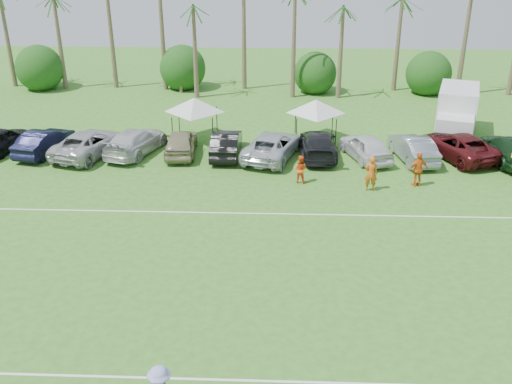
{
  "coord_description": "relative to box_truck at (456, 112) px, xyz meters",
  "views": [
    {
      "loc": [
        2.71,
        -12.16,
        13.18
      ],
      "look_at": [
        1.72,
        13.16,
        1.6
      ],
      "focal_mm": 40.0,
      "sensor_mm": 36.0,
      "label": 1
    }
  ],
  "objects": [
    {
      "name": "sideline_player_a",
      "position": [
        -7.18,
        -9.43,
        -0.79
      ],
      "size": [
        0.74,
        0.5,
        2.01
      ],
      "primitive_type": "imported",
      "rotation": [
        0.0,
        0.0,
        3.12
      ],
      "color": "#D15C17",
      "rests_on": "ground"
    },
    {
      "name": "parked_car_7",
      "position": [
        -9.76,
        -4.11,
        -0.98
      ],
      "size": [
        2.34,
        5.62,
        1.62
      ],
      "primitive_type": "imported",
      "rotation": [
        0.0,
        0.0,
        3.13
      ],
      "color": "black",
      "rests_on": "ground"
    },
    {
      "name": "parked_car_11",
      "position": [
        2.06,
        -4.64,
        -0.98
      ],
      "size": [
        2.55,
        5.7,
        1.62
      ],
      "primitive_type": "imported",
      "rotation": [
        0.0,
        0.0,
        3.19
      ],
      "color": "#133317",
      "rests_on": "ground"
    },
    {
      "name": "parked_car_2",
      "position": [
        -24.54,
        -4.59,
        -0.98
      ],
      "size": [
        4.16,
        6.35,
        1.62
      ],
      "primitive_type": "imported",
      "rotation": [
        0.0,
        0.0,
        2.87
      ],
      "color": "#ACACAD",
      "rests_on": "ground"
    },
    {
      "name": "parked_car_10",
      "position": [
        -0.9,
        -4.08,
        -0.98
      ],
      "size": [
        4.66,
        6.43,
        1.62
      ],
      "primitive_type": "imported",
      "rotation": [
        0.0,
        0.0,
        3.52
      ],
      "color": "#4F1113",
      "rests_on": "ground"
    },
    {
      "name": "parked_car_8",
      "position": [
        -6.81,
        -4.55,
        -0.98
      ],
      "size": [
        3.31,
        5.13,
        1.62
      ],
      "primitive_type": "imported",
      "rotation": [
        0.0,
        0.0,
        3.46
      ],
      "color": "silver",
      "rests_on": "ground"
    },
    {
      "name": "sideline_player_b",
      "position": [
        -11.06,
        -8.48,
        -0.98
      ],
      "size": [
        0.95,
        0.84,
        1.64
      ],
      "primitive_type": "imported",
      "rotation": [
        0.0,
        0.0,
        2.82
      ],
      "color": "#FC571C",
      "rests_on": "ground"
    },
    {
      "name": "parked_car_5",
      "position": [
        -15.67,
        -4.29,
        -0.98
      ],
      "size": [
        1.75,
        4.94,
        1.62
      ],
      "primitive_type": "imported",
      "rotation": [
        0.0,
        0.0,
        3.14
      ],
      "color": "black",
      "rests_on": "ground"
    },
    {
      "name": "field_lines",
      "position": [
        -15.12,
        -18.6,
        -1.79
      ],
      "size": [
        80.0,
        12.1,
        0.01
      ],
      "color": "white",
      "rests_on": "ground"
    },
    {
      "name": "parked_car_4",
      "position": [
        -18.63,
        -4.19,
        -0.98
      ],
      "size": [
        2.23,
        4.88,
        1.62
      ],
      "primitive_type": "imported",
      "rotation": [
        0.0,
        0.0,
        3.21
      ],
      "color": "tan",
      "rests_on": "ground"
    },
    {
      "name": "parked_car_1",
      "position": [
        -27.49,
        -4.38,
        -0.98
      ],
      "size": [
        2.71,
        5.18,
        1.62
      ],
      "primitive_type": "imported",
      "rotation": [
        0.0,
        0.0,
        2.93
      ],
      "color": "black",
      "rests_on": "ground"
    },
    {
      "name": "parked_car_0",
      "position": [
        -30.45,
        -4.11,
        -0.98
      ],
      "size": [
        2.98,
        5.08,
        1.62
      ],
      "primitive_type": "imported",
      "rotation": [
        0.0,
        0.0,
        2.91
      ],
      "color": "black",
      "rests_on": "ground"
    },
    {
      "name": "bush_tree_2",
      "position": [
        -9.12,
        12.4,
        0.0
      ],
      "size": [
        4.0,
        4.0,
        4.0
      ],
      "color": "brown",
      "rests_on": "ground"
    },
    {
      "name": "parked_car_3",
      "position": [
        -21.58,
        -4.1,
        -0.98
      ],
      "size": [
        3.77,
        6.01,
        1.62
      ],
      "primitive_type": "imported",
      "rotation": [
        0.0,
        0.0,
        2.85
      ],
      "color": "beige",
      "rests_on": "ground"
    },
    {
      "name": "box_truck",
      "position": [
        0.0,
        0.0,
        0.0
      ],
      "size": [
        4.3,
        6.95,
        3.36
      ],
      "rotation": [
        0.0,
        0.0,
        -0.31
      ],
      "color": "silver",
      "rests_on": "ground"
    },
    {
      "name": "parked_car_6",
      "position": [
        -12.72,
        -4.59,
        -0.98
      ],
      "size": [
        4.25,
        6.37,
        1.62
      ],
      "primitive_type": "imported",
      "rotation": [
        0.0,
        0.0,
        2.85
      ],
      "color": "#B1B5BD",
      "rests_on": "ground"
    },
    {
      "name": "sideline_player_c",
      "position": [
        -4.42,
        -8.72,
        -0.8
      ],
      "size": [
        1.26,
        0.81,
        2.0
      ],
      "primitive_type": "imported",
      "rotation": [
        0.0,
        0.0,
        3.44
      ],
      "color": "orange",
      "rests_on": "ground"
    },
    {
      "name": "bush_tree_3",
      "position": [
        0.88,
        12.4,
        0.0
      ],
      "size": [
        4.0,
        4.0,
        4.0
      ],
      "color": "brown",
      "rests_on": "ground"
    },
    {
      "name": "canopy_tent_right",
      "position": [
        -9.8,
        -0.92,
        1.04
      ],
      "size": [
        4.09,
        4.09,
        3.31
      ],
      "color": "black",
      "rests_on": "ground"
    },
    {
      "name": "palm_tree_8",
      "position": [
        -2.12,
        11.4,
        5.68
      ],
      "size": [
        2.4,
        2.4,
        8.9
      ],
      "color": "brown",
      "rests_on": "ground"
    },
    {
      "name": "bush_tree_1",
      "position": [
        -21.12,
        12.4,
        0.0
      ],
      "size": [
        4.0,
        4.0,
        4.0
      ],
      "color": "brown",
      "rests_on": "ground"
    },
    {
      "name": "parked_car_9",
      "position": [
        -3.85,
        -4.64,
        -0.98
      ],
      "size": [
        2.49,
        5.14,
        1.62
      ],
      "primitive_type": "imported",
      "rotation": [
        0.0,
        0.0,
        3.3
      ],
      "color": "gray",
      "rests_on": "ground"
    },
    {
      "name": "palm_tree_4",
      "position": [
        -19.12,
        11.4,
        5.68
      ],
      "size": [
        2.4,
        2.4,
        8.9
      ],
      "color": "brown",
      "rests_on": "ground"
    },
    {
      "name": "bush_tree_0",
      "position": [
        -34.12,
        12.4,
        0.0
      ],
      "size": [
        4.0,
        4.0,
        4.0
      ],
      "color": "brown",
      "rests_on": "ground"
    },
    {
      "name": "canopy_tent_left",
      "position": [
        -18.1,
        -1.11,
        1.12
      ],
      "size": [
        4.21,
        4.21,
        3.41
      ],
      "color": "black",
      "rests_on": "ground"
    }
  ]
}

